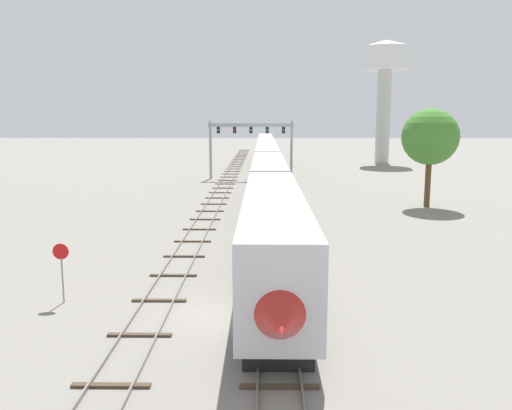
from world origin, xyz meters
The scene contains 8 objects.
ground_plane centered at (0.00, 0.00, 0.00)m, with size 400.00×400.00×0.00m, color gray.
track_main centered at (2.00, 60.00, 0.07)m, with size 2.60×200.00×0.16m.
track_near centered at (-3.50, 40.00, 0.07)m, with size 2.60×160.00×0.16m.
passenger_train centered at (2.00, 50.26, 2.61)m, with size 3.04×112.97×4.80m.
signal_gantry centered at (-0.25, 52.35, 6.02)m, with size 12.10×0.49×8.19m.
water_tower centered at (24.26, 78.61, 17.57)m, with size 8.87×8.87×22.78m.
stop_sign centered at (-8.00, 1.79, 1.87)m, with size 0.76×0.08×2.88m.
trackside_tree_left centered at (17.58, 29.05, 6.79)m, with size 5.44×5.44×9.55m.
Camera 1 is at (1.44, -21.71, 8.70)m, focal length 36.58 mm.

